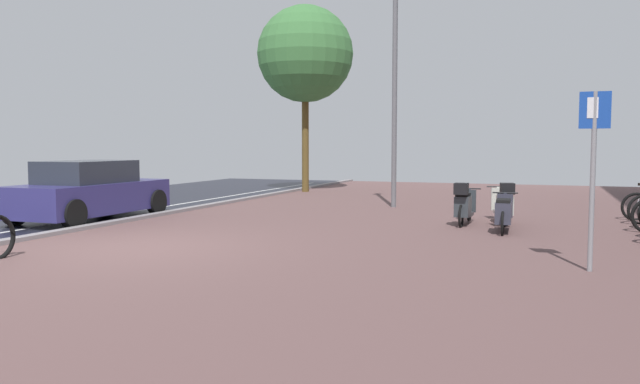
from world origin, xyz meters
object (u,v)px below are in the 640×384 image
scooter_mid (504,213)px  parking_sign (593,161)px  street_tree (305,55)px  scooter_far (503,204)px  parked_car_near (90,192)px  scooter_near (464,205)px  lamp_post (395,83)px

scooter_mid → parking_sign: bearing=-69.1°
scooter_mid → street_tree: street_tree is taller
scooter_far → parked_car_near: 9.51m
scooter_mid → parked_car_near: 9.31m
scooter_near → scooter_far: size_ratio=1.03×
scooter_far → lamp_post: (-3.12, 2.59, 3.03)m
scooter_mid → scooter_far: bearing=93.9°
scooter_near → parked_car_near: parked_car_near is taller
scooter_far → parking_sign: bearing=-73.8°
lamp_post → scooter_near: bearing=-54.3°
scooter_mid → parked_car_near: size_ratio=0.46×
scooter_mid → parked_car_near: bearing=-172.8°
lamp_post → parking_sign: bearing=-59.1°
parking_sign → street_tree: bearing=126.5°
parking_sign → lamp_post: size_ratio=0.39×
lamp_post → scooter_far: bearing=-39.7°
parked_car_near → parking_sign: (10.61, -2.44, 0.88)m
scooter_far → parking_sign: 5.42m
scooter_far → parking_sign: parking_sign is taller
scooter_near → parking_sign: bearing=-63.0°
scooter_near → street_tree: 11.32m
scooter_near → scooter_mid: size_ratio=0.95×
scooter_near → scooter_far: (0.78, 0.66, -0.01)m
parking_sign → scooter_near: bearing=117.0°
scooter_mid → parking_sign: (1.38, -3.60, 1.15)m
scooter_far → street_tree: street_tree is taller
lamp_post → parked_car_near: bearing=-138.8°
scooter_near → lamp_post: lamp_post is taller
scooter_far → street_tree: size_ratio=0.24×
scooter_near → scooter_mid: (0.88, -0.84, -0.06)m
scooter_near → lamp_post: size_ratio=0.27×
parked_car_near → scooter_near: bearing=13.5°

